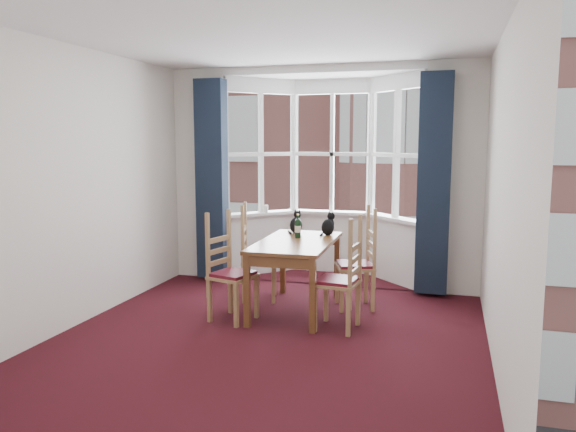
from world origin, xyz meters
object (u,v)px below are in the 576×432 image
at_px(chair_left_near, 226,275).
at_px(candle_tall, 266,209).
at_px(cat_left, 296,224).
at_px(cat_right, 328,226).
at_px(chair_right_far, 363,266).
at_px(wine_bottle, 298,227).
at_px(chair_left_far, 252,260).
at_px(chair_right_near, 346,283).
at_px(dining_table, 296,249).

relative_size(chair_left_near, candle_tall, 8.94).
xyz_separation_m(cat_left, cat_right, (0.39, -0.04, -0.00)).
bearing_deg(chair_right_far, wine_bottle, -168.70).
relative_size(chair_right_far, cat_right, 3.29).
bearing_deg(cat_right, chair_left_near, -132.90).
height_order(chair_right_far, candle_tall, candle_tall).
xyz_separation_m(chair_left_far, cat_right, (0.87, 0.19, 0.42)).
bearing_deg(chair_left_near, wine_bottle, 47.67).
xyz_separation_m(chair_right_near, cat_left, (-0.78, 0.99, 0.42)).
relative_size(chair_left_far, candle_tall, 8.94).
height_order(cat_left, candle_tall, cat_left).
relative_size(chair_right_far, cat_left, 3.28).
height_order(dining_table, chair_right_far, chair_right_far).
relative_size(dining_table, chair_right_far, 1.58).
xyz_separation_m(chair_right_far, wine_bottle, (-0.71, -0.14, 0.43)).
xyz_separation_m(chair_left_near, candle_tall, (-0.23, 2.03, 0.45)).
bearing_deg(cat_right, candle_tall, 135.95).
bearing_deg(wine_bottle, candle_tall, 121.23).
bearing_deg(candle_tall, wine_bottle, -58.77).
bearing_deg(chair_right_far, cat_left, 167.02).
xyz_separation_m(cat_right, wine_bottle, (-0.28, -0.29, 0.01)).
distance_m(chair_left_near, cat_left, 1.18).
bearing_deg(cat_right, wine_bottle, -134.15).
bearing_deg(chair_left_near, dining_table, 37.17).
height_order(chair_left_near, candle_tall, candle_tall).
relative_size(chair_left_far, cat_left, 3.28).
bearing_deg(cat_right, chair_left_far, -167.69).
height_order(chair_right_near, chair_right_far, same).
bearing_deg(wine_bottle, chair_left_near, -132.33).
bearing_deg(chair_left_far, cat_right, 12.31).
relative_size(dining_table, wine_bottle, 5.38).
relative_size(chair_left_near, cat_left, 3.28).
distance_m(chair_left_near, wine_bottle, 0.99).
height_order(chair_right_far, wine_bottle, wine_bottle).
distance_m(chair_right_near, candle_tall, 2.57).
distance_m(cat_left, cat_right, 0.40).
bearing_deg(chair_right_far, cat_right, 160.85).
relative_size(dining_table, chair_left_near, 1.58).
bearing_deg(chair_left_far, chair_right_near, -31.13).
bearing_deg(chair_left_far, cat_left, 25.75).
xyz_separation_m(chair_right_near, wine_bottle, (-0.67, 0.66, 0.43)).
height_order(chair_right_near, candle_tall, candle_tall).
distance_m(dining_table, wine_bottle, 0.28).
distance_m(dining_table, chair_right_near, 0.83).
bearing_deg(wine_bottle, chair_right_near, -44.48).
bearing_deg(cat_right, chair_right_near, -67.89).
distance_m(chair_left_far, wine_bottle, 0.73).
height_order(chair_left_near, cat_left, cat_left).
bearing_deg(chair_right_near, chair_left_far, 148.87).
relative_size(chair_right_far, candle_tall, 8.94).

